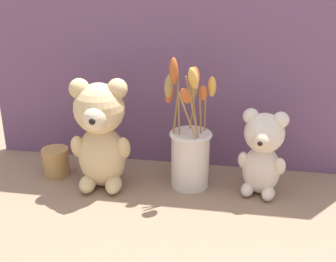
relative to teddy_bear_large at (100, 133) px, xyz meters
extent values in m
plane|color=#8E7056|center=(0.17, 0.01, -0.15)|extent=(4.00, 4.00, 0.00)
cube|color=#704C70|center=(0.17, 0.18, 0.20)|extent=(1.10, 0.02, 0.71)
ellipsoid|color=#DBBC84|center=(0.00, 0.00, -0.07)|extent=(0.13, 0.11, 0.17)
sphere|color=#DBBC84|center=(0.00, 0.00, 0.06)|extent=(0.13, 0.13, 0.13)
sphere|color=beige|center=(0.00, -0.04, 0.06)|extent=(0.06, 0.06, 0.06)
sphere|color=black|center=(0.01, -0.07, 0.06)|extent=(0.02, 0.02, 0.02)
sphere|color=#DBBC84|center=(0.05, 0.01, 0.11)|extent=(0.05, 0.05, 0.05)
sphere|color=#DBBC84|center=(-0.05, 0.00, 0.11)|extent=(0.05, 0.05, 0.05)
ellipsoid|color=#DBBC84|center=(0.06, 0.00, -0.04)|extent=(0.04, 0.06, 0.08)
ellipsoid|color=#DBBC84|center=(-0.06, -0.01, -0.04)|extent=(0.04, 0.06, 0.08)
ellipsoid|color=#DBBC84|center=(0.04, -0.03, -0.13)|extent=(0.05, 0.07, 0.04)
ellipsoid|color=#DBBC84|center=(-0.03, -0.04, -0.13)|extent=(0.05, 0.07, 0.04)
ellipsoid|color=beige|center=(0.41, 0.03, -0.09)|extent=(0.11, 0.10, 0.13)
sphere|color=beige|center=(0.41, 0.03, 0.01)|extent=(0.10, 0.10, 0.10)
sphere|color=beige|center=(0.40, 0.00, 0.01)|extent=(0.05, 0.05, 0.05)
sphere|color=black|center=(0.40, -0.02, 0.01)|extent=(0.01, 0.01, 0.01)
sphere|color=beige|center=(0.44, 0.03, 0.05)|extent=(0.04, 0.04, 0.04)
sphere|color=beige|center=(0.37, 0.04, 0.05)|extent=(0.04, 0.04, 0.04)
ellipsoid|color=beige|center=(0.45, 0.02, -0.06)|extent=(0.04, 0.05, 0.06)
ellipsoid|color=beige|center=(0.36, 0.04, -0.06)|extent=(0.04, 0.05, 0.06)
ellipsoid|color=beige|center=(0.43, 0.00, -0.14)|extent=(0.04, 0.06, 0.03)
ellipsoid|color=beige|center=(0.38, 0.01, -0.14)|extent=(0.04, 0.06, 0.03)
cylinder|color=silver|center=(0.23, 0.04, -0.08)|extent=(0.10, 0.10, 0.15)
torus|color=silver|center=(0.23, 0.04, -0.01)|extent=(0.11, 0.11, 0.01)
cylinder|color=#9E7542|center=(0.23, 0.01, 0.08)|extent=(0.04, 0.01, 0.16)
ellipsoid|color=gold|center=(0.24, -0.01, 0.15)|extent=(0.04, 0.03, 0.06)
cylinder|color=#9E7542|center=(0.26, 0.04, 0.06)|extent=(0.01, 0.03, 0.12)
ellipsoid|color=gold|center=(0.28, 0.04, 0.12)|extent=(0.02, 0.03, 0.06)
cylinder|color=#9E7542|center=(0.25, 0.03, 0.05)|extent=(0.01, 0.02, 0.11)
ellipsoid|color=#C65B28|center=(0.26, 0.03, 0.11)|extent=(0.03, 0.03, 0.04)
cylinder|color=#9E7542|center=(0.19, 0.05, 0.05)|extent=(0.02, 0.05, 0.10)
ellipsoid|color=#C65B28|center=(0.17, 0.06, 0.10)|extent=(0.03, 0.04, 0.06)
cylinder|color=#9E7542|center=(0.24, 0.01, 0.08)|extent=(0.03, 0.01, 0.16)
ellipsoid|color=#C65B28|center=(0.24, 0.00, 0.16)|extent=(0.03, 0.03, 0.05)
cylinder|color=#9E7542|center=(0.23, 0.07, 0.05)|extent=(0.02, 0.00, 0.11)
ellipsoid|color=tan|center=(0.23, 0.07, 0.11)|extent=(0.03, 0.02, 0.06)
cylinder|color=#9E7542|center=(0.20, 0.03, 0.08)|extent=(0.01, 0.03, 0.16)
ellipsoid|color=#C65B28|center=(0.18, 0.03, 0.16)|extent=(0.03, 0.04, 0.07)
cylinder|color=#9E7542|center=(0.22, 0.00, 0.06)|extent=(0.05, 0.01, 0.12)
ellipsoid|color=#C65B28|center=(0.22, -0.02, 0.12)|extent=(0.04, 0.03, 0.04)
cylinder|color=#9E7542|center=(0.19, 0.05, 0.06)|extent=(0.01, 0.04, 0.12)
ellipsoid|color=tan|center=(0.17, 0.05, 0.12)|extent=(0.03, 0.04, 0.06)
cylinder|color=tan|center=(-0.15, 0.04, -0.12)|extent=(0.07, 0.07, 0.06)
cylinder|color=tan|center=(-0.15, 0.04, -0.08)|extent=(0.07, 0.07, 0.01)
camera|label=1|loc=(0.34, -0.95, 0.39)|focal=45.00mm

